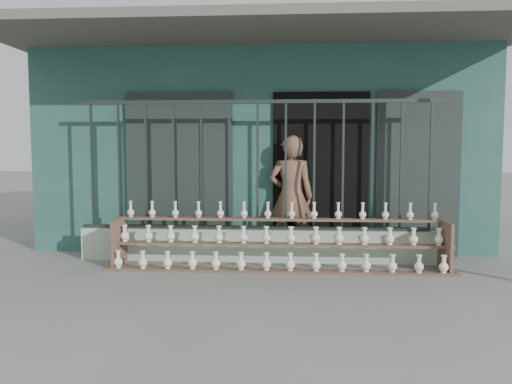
{
  "coord_description": "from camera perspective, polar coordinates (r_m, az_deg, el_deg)",
  "views": [
    {
      "loc": [
        0.44,
        -5.59,
        1.56
      ],
      "look_at": [
        0.0,
        1.0,
        1.0
      ],
      "focal_mm": 35.0,
      "sensor_mm": 36.0,
      "label": 1
    }
  ],
  "objects": [
    {
      "name": "workshop_building",
      "position": [
        9.83,
        1.28,
        5.18
      ],
      "size": [
        7.4,
        6.6,
        3.21
      ],
      "color": "#27524A",
      "rests_on": "ground"
    },
    {
      "name": "shelf_rack",
      "position": [
        6.59,
        2.61,
        -5.62
      ],
      "size": [
        4.5,
        0.68,
        0.85
      ],
      "color": "brown",
      "rests_on": "ground"
    },
    {
      "name": "parapet_wall",
      "position": [
        7.04,
        0.16,
        -6.1
      ],
      "size": [
        5.0,
        0.2,
        0.45
      ],
      "primitive_type": "cube",
      "color": "#A6C1A5",
      "rests_on": "ground"
    },
    {
      "name": "security_fence",
      "position": [
        6.91,
        0.17,
        3.09
      ],
      "size": [
        5.0,
        0.04,
        1.8
      ],
      "color": "#283330",
      "rests_on": "parapet_wall"
    },
    {
      "name": "elderly_woman",
      "position": [
        7.24,
        4.02,
        -0.54
      ],
      "size": [
        0.65,
        0.44,
        1.77
      ],
      "primitive_type": "imported",
      "rotation": [
        0.0,
        0.0,
        3.12
      ],
      "color": "brown",
      "rests_on": "ground"
    },
    {
      "name": "ground",
      "position": [
        5.82,
        -0.67,
        -10.69
      ],
      "size": [
        60.0,
        60.0,
        0.0
      ],
      "primitive_type": "plane",
      "color": "slate"
    }
  ]
}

